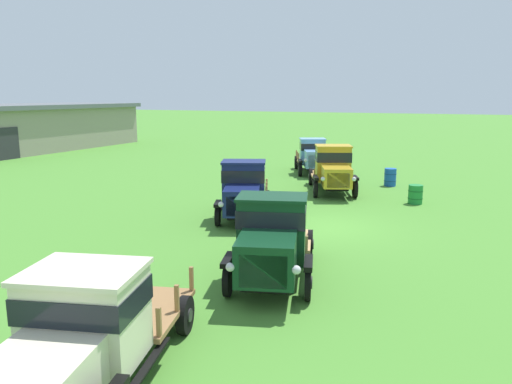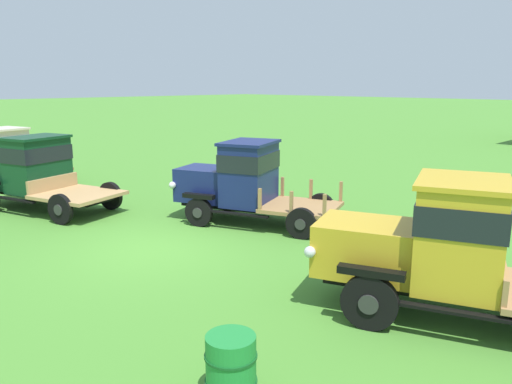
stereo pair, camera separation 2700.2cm
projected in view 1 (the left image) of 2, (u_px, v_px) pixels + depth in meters
name	position (u px, v px, depth m)	size (l,w,h in m)	color
ground_plane	(322.00, 227.00, 18.37)	(240.00, 240.00, 0.00)	#47842D
vintage_truck_foreground_near	(78.00, 336.00, 7.76)	(5.85, 3.23, 2.10)	black
vintage_truck_second_in_line	(271.00, 239.00, 12.61)	(5.27, 3.21, 2.28)	black
vintage_truck_midrow_center	(243.00, 190.00, 19.15)	(4.93, 3.29, 2.30)	black
vintage_truck_far_side	(333.00, 169.00, 24.42)	(5.56, 3.55, 2.37)	black
vintage_truck_back_of_row	(313.00, 156.00, 30.51)	(4.91, 3.29, 2.17)	black
oil_drum_beside_row	(390.00, 177.00, 26.61)	(0.65, 0.65, 0.94)	#1951B2
oil_drum_near_fence	(415.00, 194.00, 22.25)	(0.66, 0.66, 0.85)	#1E7F33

